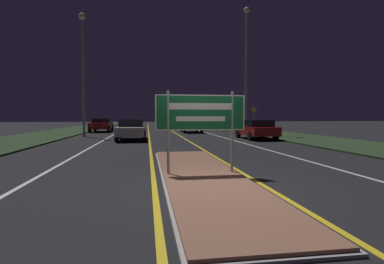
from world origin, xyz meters
The scene contains 19 objects.
ground_plane centered at (0.00, 0.00, 0.00)m, with size 160.00×160.00×0.00m, color black.
median_island centered at (0.00, 1.42, 0.04)m, with size 2.08×9.51×0.10m.
verge_left centered at (-9.50, 20.00, 0.04)m, with size 5.00×100.00×0.08m.
verge_right centered at (9.50, 20.00, 0.04)m, with size 5.00×100.00×0.08m.
centre_line_yellow_left centered at (-1.23, 25.00, 0.00)m, with size 0.12×70.00×0.01m.
centre_line_yellow_right centered at (1.23, 25.00, 0.00)m, with size 0.12×70.00×0.01m.
lane_line_white_left centered at (-4.20, 25.00, 0.00)m, with size 0.12×70.00×0.01m.
lane_line_white_right centered at (4.20, 25.00, 0.00)m, with size 0.12×70.00×0.01m.
edge_line_white_left centered at (-7.20, 25.00, 0.00)m, with size 0.10×70.00×0.01m.
edge_line_white_right centered at (7.20, 25.00, 0.00)m, with size 0.10×70.00×0.01m.
highway_sign centered at (0.00, 1.42, 1.59)m, with size 2.35×0.07×2.13m.
streetlight_left_near centered at (-6.18, 17.76, 5.99)m, with size 0.52×0.52×9.37m.
streetlight_right_near centered at (6.68, 17.51, 6.48)m, with size 0.51×0.51×10.40m.
car_receding_0 centered at (6.05, 13.38, 0.70)m, with size 1.93×4.29×1.33m.
car_receding_1 centered at (2.87, 22.59, 0.80)m, with size 1.86×4.66×1.55m.
car_receding_2 centered at (5.65, 35.40, 0.76)m, with size 1.95×4.57×1.41m.
car_approaching_0 centered at (-2.41, 13.96, 0.74)m, with size 1.87×4.50×1.38m.
car_approaching_1 centered at (-5.92, 24.96, 0.74)m, with size 1.98×4.67×1.35m.
warning_sign centered at (8.84, 21.42, 1.51)m, with size 0.60×0.06×2.38m.
Camera 1 is at (-1.38, -6.24, 1.58)m, focal length 28.00 mm.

